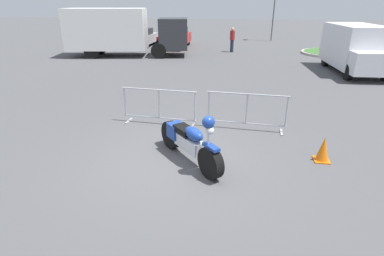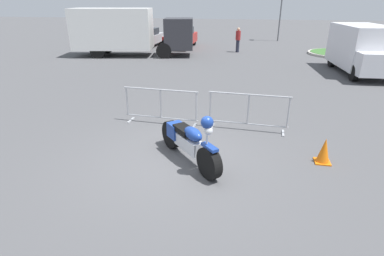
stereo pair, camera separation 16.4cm
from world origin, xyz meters
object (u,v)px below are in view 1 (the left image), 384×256
(parked_car_red, at_px, (175,37))
(pedestrian, at_px, (232,39))
(parked_car_silver, at_px, (141,37))
(delivery_van, at_px, (355,47))
(traffic_cone, at_px, (323,149))
(box_truck, at_px, (121,30))
(crowd_barrier_far, at_px, (247,111))
(crowd_barrier_near, at_px, (159,106))
(parked_car_green, at_px, (107,37))
(motorcycle, at_px, (189,141))

(parked_car_red, distance_m, pedestrian, 4.80)
(parked_car_red, xyz_separation_m, pedestrian, (4.52, -1.60, 0.15))
(parked_car_silver, distance_m, parked_car_red, 2.85)
(parked_car_red, bearing_deg, delivery_van, -123.71)
(delivery_van, relative_size, traffic_cone, 8.70)
(traffic_cone, bearing_deg, box_truck, 127.74)
(parked_car_red, xyz_separation_m, traffic_cone, (7.34, -17.35, -0.48))
(box_truck, bearing_deg, crowd_barrier_far, -64.72)
(parked_car_red, bearing_deg, pedestrian, -109.86)
(crowd_barrier_far, distance_m, parked_car_red, 16.78)
(traffic_cone, bearing_deg, crowd_barrier_near, 160.19)
(parked_car_silver, bearing_deg, box_truck, -176.81)
(crowd_barrier_far, relative_size, parked_car_green, 0.54)
(box_truck, bearing_deg, parked_car_silver, 82.90)
(box_truck, distance_m, traffic_cone, 16.22)
(box_truck, xyz_separation_m, parked_car_red, (2.56, 4.56, -0.86))
(delivery_van, relative_size, parked_car_silver, 1.24)
(crowd_barrier_near, bearing_deg, parked_car_silver, 110.46)
(box_truck, xyz_separation_m, pedestrian, (7.08, 2.96, -0.72))
(delivery_van, height_order, parked_car_green, delivery_van)
(motorcycle, height_order, pedestrian, pedestrian)
(parked_car_silver, bearing_deg, crowd_barrier_far, -152.38)
(crowd_barrier_far, bearing_deg, motorcycle, -121.47)
(parked_car_green, bearing_deg, crowd_barrier_far, -144.95)
(crowd_barrier_near, height_order, traffic_cone, crowd_barrier_near)
(box_truck, relative_size, traffic_cone, 13.53)
(parked_car_green, bearing_deg, box_truck, -146.24)
(crowd_barrier_near, distance_m, parked_car_silver, 16.96)
(parked_car_green, xyz_separation_m, traffic_cone, (13.03, -17.41, -0.42))
(delivery_van, relative_size, parked_car_green, 1.24)
(crowd_barrier_far, bearing_deg, parked_car_red, 109.50)
(crowd_barrier_near, relative_size, box_truck, 0.28)
(crowd_barrier_near, height_order, pedestrian, pedestrian)
(box_truck, bearing_deg, delivery_van, -21.66)
(crowd_barrier_far, height_order, delivery_van, delivery_van)
(box_truck, relative_size, parked_car_silver, 1.93)
(crowd_barrier_near, bearing_deg, pedestrian, 84.24)
(parked_car_silver, relative_size, pedestrian, 2.44)
(parked_car_green, distance_m, traffic_cone, 21.74)
(box_truck, height_order, parked_car_green, box_truck)
(crowd_barrier_near, xyz_separation_m, parked_car_green, (-8.77, 15.87, 0.16))
(crowd_barrier_far, relative_size, delivery_van, 0.43)
(motorcycle, distance_m, crowd_barrier_near, 2.41)
(parked_car_silver, height_order, traffic_cone, parked_car_silver)
(parked_car_silver, distance_m, pedestrian, 7.56)
(parked_car_green, distance_m, pedestrian, 10.34)
(box_truck, height_order, parked_car_silver, box_truck)
(parked_car_red, height_order, traffic_cone, parked_car_red)
(crowd_barrier_near, xyz_separation_m, delivery_van, (7.82, 8.63, 0.69))
(motorcycle, height_order, box_truck, box_truck)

